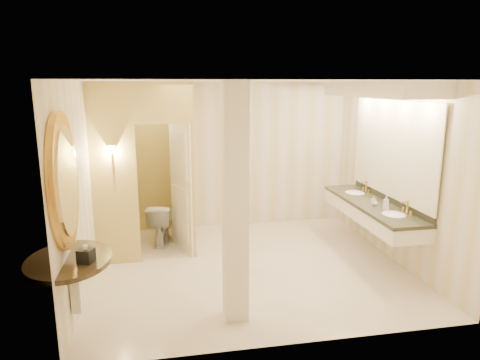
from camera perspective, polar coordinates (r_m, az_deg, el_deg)
name	(u,v)px	position (r m, az deg, el deg)	size (l,w,h in m)	color
floor	(250,266)	(6.52, 1.31, -11.43)	(4.50, 4.50, 0.00)	white
ceiling	(251,81)	(5.95, 1.44, 13.05)	(4.50, 4.50, 0.00)	white
wall_back	(229,156)	(8.02, -1.54, 3.26)	(4.50, 0.02, 2.70)	silver
wall_front	(292,221)	(4.22, 6.93, -5.51)	(4.50, 0.02, 2.70)	silver
wall_left	(85,185)	(6.06, -19.96, -0.60)	(0.02, 4.00, 2.70)	silver
wall_right	(395,172)	(6.90, 19.99, 0.95)	(0.02, 4.00, 2.70)	silver
toilet_closet	(169,166)	(6.91, -9.42, 1.87)	(1.50, 1.55, 2.70)	#F3DF7F
wall_sconce	(112,151)	(6.36, -16.71, 3.74)	(0.14, 0.14, 0.42)	gold
vanity	(378,154)	(6.78, 17.89, 3.30)	(0.75, 2.51, 2.09)	white
console_shelf	(66,215)	(4.74, -22.14, -4.32)	(1.09, 1.09, 2.00)	black
pillar	(235,206)	(4.72, -0.65, -3.43)	(0.27, 0.27, 2.70)	white
tissue_box	(86,256)	(4.70, -19.84, -9.47)	(0.14, 0.14, 0.14)	black
toilet	(161,223)	(7.43, -10.51, -5.67)	(0.39, 0.69, 0.70)	white
soap_bottle_a	(374,200)	(6.80, 17.39, -2.58)	(0.06, 0.06, 0.13)	beige
soap_bottle_b	(375,202)	(6.74, 17.54, -2.84)	(0.08, 0.08, 0.11)	silver
soap_bottle_c	(386,203)	(6.51, 18.90, -2.90)	(0.09, 0.09, 0.23)	#C6B28C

